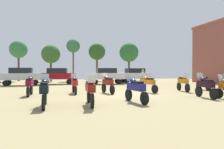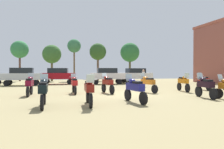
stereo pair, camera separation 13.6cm
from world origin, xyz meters
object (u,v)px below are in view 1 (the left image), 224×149
(motorcycle_13, at_px, (44,91))
(car_5, at_px, (135,74))
(motorcycle_4, at_px, (90,90))
(motorcycle_6, at_px, (183,82))
(car_3, at_px, (57,75))
(tree_4, at_px, (51,54))
(tree_1, at_px, (18,50))
(tree_2, at_px, (73,46))
(tree_3, at_px, (129,53))
(motorcycle_7, at_px, (30,85))
(motorcycle_10, at_px, (206,86))
(tree_5, at_px, (97,52))
(motorcycle_2, at_px, (136,89))
(person_1, at_px, (143,76))
(motorcycle_9, at_px, (203,81))
(car_1, at_px, (21,75))
(motorcycle_5, at_px, (108,83))
(motorcycle_12, at_px, (74,84))
(motorcycle_3, at_px, (148,83))
(car_2, at_px, (107,75))

(motorcycle_13, distance_m, car_5, 19.48)
(motorcycle_4, relative_size, motorcycle_6, 1.07)
(motorcycle_6, bearing_deg, car_3, -42.38)
(car_5, height_order, tree_4, tree_4)
(car_5, relative_size, tree_4, 0.74)
(tree_1, relative_size, tree_4, 1.11)
(tree_2, distance_m, tree_3, 10.09)
(motorcycle_7, xyz_separation_m, motorcycle_10, (10.43, -3.93, -0.00))
(motorcycle_4, height_order, motorcycle_10, motorcycle_4)
(motorcycle_13, height_order, tree_5, tree_5)
(motorcycle_6, relative_size, car_5, 0.49)
(tree_1, bearing_deg, motorcycle_2, -69.15)
(car_3, distance_m, person_1, 10.82)
(motorcycle_9, xyz_separation_m, car_1, (-16.12, 9.98, 0.43))
(car_3, bearing_deg, motorcycle_10, -144.22)
(motorcycle_10, bearing_deg, motorcycle_9, 57.86)
(motorcycle_5, distance_m, tree_5, 20.70)
(motorcycle_9, bearing_deg, tree_3, 99.27)
(motorcycle_5, height_order, motorcycle_12, motorcycle_5)
(motorcycle_10, bearing_deg, car_5, 89.79)
(tree_2, height_order, tree_3, tree_2)
(motorcycle_6, bearing_deg, car_1, -29.05)
(motorcycle_4, height_order, tree_5, tree_5)
(motorcycle_4, xyz_separation_m, motorcycle_12, (-0.32, 5.38, -0.03))
(motorcycle_10, distance_m, tree_3, 25.64)
(motorcycle_4, bearing_deg, motorcycle_3, -134.72)
(motorcycle_13, xyz_separation_m, car_1, (-3.37, 15.33, 0.43))
(car_1, bearing_deg, motorcycle_13, -168.48)
(motorcycle_10, distance_m, car_1, 19.28)
(tree_2, bearing_deg, motorcycle_2, -87.13)
(car_3, distance_m, tree_5, 11.11)
(motorcycle_2, distance_m, motorcycle_5, 4.75)
(car_3, bearing_deg, tree_5, -31.53)
(motorcycle_6, xyz_separation_m, motorcycle_9, (2.38, 0.64, 0.01))
(tree_3, relative_size, tree_5, 1.06)
(motorcycle_5, distance_m, car_2, 10.69)
(motorcycle_2, xyz_separation_m, tree_3, (8.79, 25.56, 4.28))
(car_1, bearing_deg, tree_3, -58.90)
(motorcycle_7, relative_size, tree_1, 0.33)
(motorcycle_7, relative_size, motorcycle_9, 0.94)
(car_3, xyz_separation_m, person_1, (8.83, -6.25, -0.11))
(motorcycle_7, relative_size, person_1, 1.19)
(motorcycle_3, xyz_separation_m, motorcycle_4, (-5.15, -4.71, 0.02))
(motorcycle_9, relative_size, car_5, 0.52)
(motorcycle_13, bearing_deg, motorcycle_12, 71.10)
(car_2, bearing_deg, tree_5, 3.13)
(motorcycle_7, height_order, motorcycle_9, motorcycle_7)
(motorcycle_4, relative_size, car_5, 0.52)
(car_1, height_order, tree_3, tree_3)
(car_5, distance_m, person_1, 5.85)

